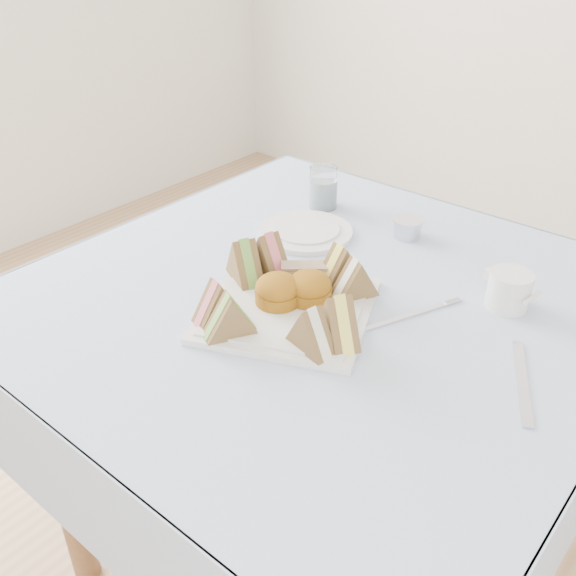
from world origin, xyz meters
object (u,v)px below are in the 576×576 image
Objects in this scene: serving_plate at (288,310)px; water_glass at (323,188)px; creamer_jug at (509,290)px; table at (317,443)px.

serving_plate is 0.45m from water_glass.
water_glass is at bearing 173.52° from creamer_jug.
serving_plate is at bearing -95.65° from table.
serving_plate is 2.94× the size of water_glass.
table is 0.57m from water_glass.
water_glass reaches higher than creamer_jug.
creamer_jug is (0.50, -0.13, -0.01)m from water_glass.
creamer_jug is at bearing -14.20° from water_glass.
serving_plate is 3.70× the size of creamer_jug.
water_glass is at bearing 127.02° from table.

